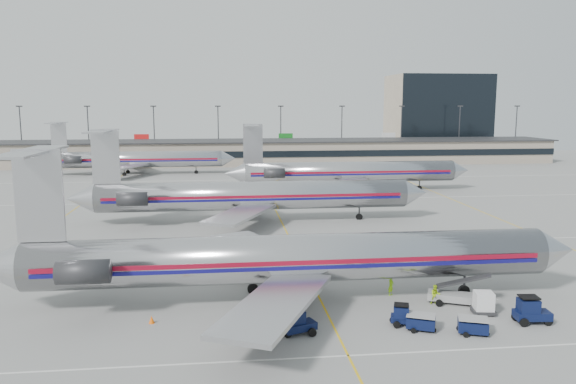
{
  "coord_description": "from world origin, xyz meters",
  "views": [
    {
      "loc": [
        -7.53,
        -50.5,
        15.59
      ],
      "look_at": [
        0.55,
        19.95,
        4.5
      ],
      "focal_mm": 35.0,
      "sensor_mm": 36.0,
      "label": 1
    }
  ],
  "objects": [
    {
      "name": "tug_center",
      "position": [
        4.95,
        -13.66,
        0.73
      ],
      "size": [
        2.17,
        1.56,
        1.6
      ],
      "rotation": [
        0.0,
        0.0,
        -0.33
      ],
      "color": "#091134",
      "rests_on": "ground"
    },
    {
      "name": "uld_container",
      "position": [
        11.65,
        -12.17,
        0.86
      ],
      "size": [
        1.81,
        1.59,
        1.7
      ],
      "rotation": [
        0.0,
        0.0,
        -0.17
      ],
      "color": "#2D2D30",
      "rests_on": "ground"
    },
    {
      "name": "terminal",
      "position": [
        0.0,
        97.97,
        3.16
      ],
      "size": [
        162.0,
        17.0,
        6.25
      ],
      "color": "gray",
      "rests_on": "ground"
    },
    {
      "name": "cart_inner",
      "position": [
        9.25,
        -15.61,
        0.6
      ],
      "size": [
        2.32,
        1.95,
        1.12
      ],
      "rotation": [
        0.0,
        0.0,
        -0.35
      ],
      "color": "#091134",
      "rests_on": "ground"
    },
    {
      "name": "jet_foreground",
      "position": [
        -3.26,
        -7.9,
        3.63
      ],
      "size": [
        47.73,
        28.11,
        12.49
      ],
      "color": "#B7B7BB",
      "rests_on": "ground"
    },
    {
      "name": "ramp_worker_near",
      "position": [
        5.97,
        -7.3,
        0.82
      ],
      "size": [
        0.7,
        0.69,
        1.63
      ],
      "primitive_type": "imported",
      "rotation": [
        0.0,
        0.0,
        0.74
      ],
      "color": "#92E015",
      "rests_on": "ground"
    },
    {
      "name": "cone_left",
      "position": [
        -12.91,
        -11.19,
        0.28
      ],
      "size": [
        0.52,
        0.52,
        0.57
      ],
      "primitive_type": "cone",
      "rotation": [
        0.0,
        0.0,
        -0.32
      ],
      "color": "#FE5F08",
      "rests_on": "ground"
    },
    {
      "name": "tug_right",
      "position": [
        14.15,
        -14.32,
        0.93
      ],
      "size": [
        2.61,
        1.48,
        2.04
      ],
      "rotation": [
        0.0,
        0.0,
        -0.09
      ],
      "color": "#091134",
      "rests_on": "ground"
    },
    {
      "name": "ground",
      "position": [
        0.0,
        0.0,
        0.0
      ],
      "size": [
        260.0,
        260.0,
        0.0
      ],
      "primitive_type": "plane",
      "color": "gray",
      "rests_on": "ground"
    },
    {
      "name": "tug_left",
      "position": [
        -2.75,
        -14.31,
        0.84
      ],
      "size": [
        2.53,
        1.87,
        1.85
      ],
      "rotation": [
        0.0,
        0.0,
        0.36
      ],
      "color": "#091134",
      "rests_on": "ground"
    },
    {
      "name": "cart_outer",
      "position": [
        5.94,
        -14.54,
        0.59
      ],
      "size": [
        2.32,
        2.0,
        1.1
      ],
      "rotation": [
        0.0,
        0.0,
        -0.42
      ],
      "color": "#091134",
      "rests_on": "ground"
    },
    {
      "name": "jet_third_row",
      "position": [
        14.2,
        48.37,
        3.57
      ],
      "size": [
        45.01,
        27.69,
        12.31
      ],
      "color": "#B7B7BB",
      "rests_on": "ground"
    },
    {
      "name": "apron_markings",
      "position": [
        0.0,
        10.0,
        0.01
      ],
      "size": [
        160.0,
        0.15,
        0.02
      ],
      "primitive_type": "cube",
      "color": "silver",
      "rests_on": "ground"
    },
    {
      "name": "cone_right",
      "position": [
        13.8,
        -13.78,
        0.3
      ],
      "size": [
        0.56,
        0.56,
        0.59
      ],
      "primitive_type": "cone",
      "rotation": [
        0.0,
        0.0,
        0.36
      ],
      "color": "#FE5F08",
      "rests_on": "ground"
    },
    {
      "name": "jet_back_row",
      "position": [
        -27.45,
        77.88,
        3.46
      ],
      "size": [
        43.53,
        26.78,
        11.9
      ],
      "color": "#B7B7BB",
      "rests_on": "ground"
    },
    {
      "name": "belt_loader",
      "position": [
        10.52,
        -9.7,
        0.68
      ],
      "size": [
        4.94,
        3.01,
        2.54
      ],
      "rotation": [
        0.0,
        0.0,
        -0.42
      ],
      "color": "gray",
      "rests_on": "ground"
    },
    {
      "name": "distant_building",
      "position": [
        62.0,
        128.0,
        12.5
      ],
      "size": [
        30.0,
        20.0,
        25.0
      ],
      "primitive_type": "cube",
      "color": "tan",
      "rests_on": "ground"
    },
    {
      "name": "light_mast_row",
      "position": [
        0.0,
        112.0,
        8.58
      ],
      "size": [
        163.6,
        0.4,
        15.28
      ],
      "color": "#38383D",
      "rests_on": "ground"
    },
    {
      "name": "ramp_worker_far",
      "position": [
        8.82,
        -9.79,
        0.79
      ],
      "size": [
        0.86,
        0.72,
        1.58
      ],
      "primitive_type": "imported",
      "rotation": [
        0.0,
        0.0,
        -0.17
      ],
      "color": "#9FCA13",
      "rests_on": "ground"
    },
    {
      "name": "jet_second_row",
      "position": [
        -4.62,
        23.18,
        3.64
      ],
      "size": [
        47.96,
        28.24,
        12.55
      ],
      "color": "#B7B7BB",
      "rests_on": "ground"
    }
  ]
}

